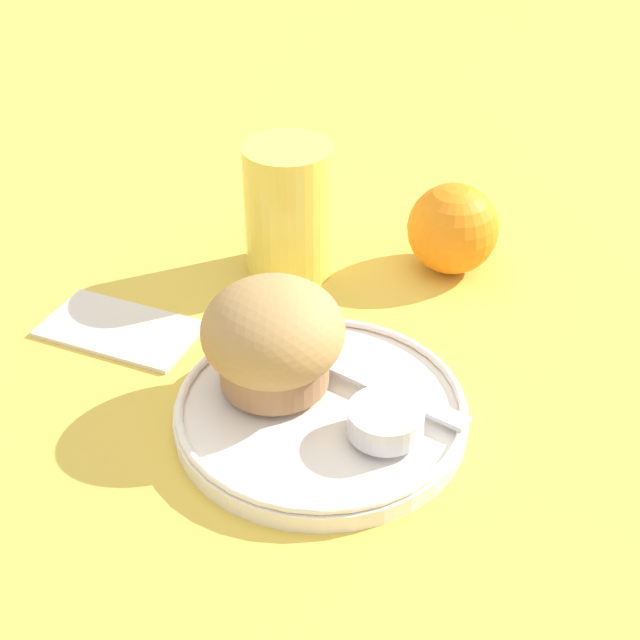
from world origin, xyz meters
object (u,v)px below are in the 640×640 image
orange_fruit (453,229)px  muffin (273,338)px  juice_glass (289,210)px  butter_knife (349,372)px

orange_fruit → muffin: bearing=-106.3°
orange_fruit → juice_glass: juice_glass is taller
juice_glass → muffin: bearing=-69.0°
butter_knife → juice_glass: bearing=141.5°
butter_knife → orange_fruit: bearing=97.9°
muffin → juice_glass: juice_glass is taller
muffin → butter_knife: 0.07m
muffin → butter_knife: bearing=30.1°
muffin → orange_fruit: size_ratio=1.26×
butter_knife → juice_glass: 0.19m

